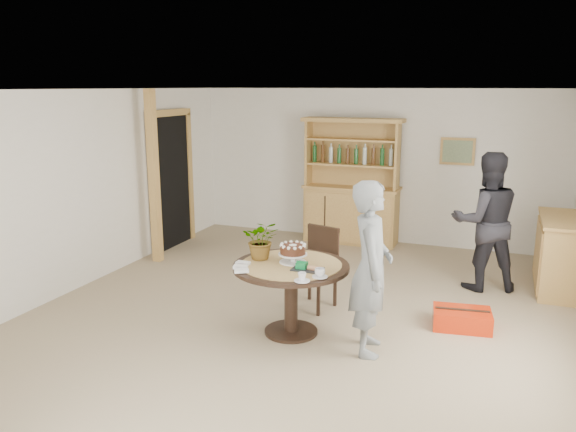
# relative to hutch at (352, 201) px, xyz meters

# --- Properties ---
(ground) EXTENTS (7.00, 7.00, 0.00)m
(ground) POSITION_rel_hutch_xyz_m (0.30, -3.24, -0.69)
(ground) COLOR tan
(ground) RESTS_ON ground
(room_shell) EXTENTS (6.04, 7.04, 2.52)m
(room_shell) POSITION_rel_hutch_xyz_m (0.30, -3.23, 1.05)
(room_shell) COLOR white
(room_shell) RESTS_ON ground
(doorway) EXTENTS (0.13, 1.10, 2.18)m
(doorway) POSITION_rel_hutch_xyz_m (-2.63, -1.24, 0.42)
(doorway) COLOR black
(doorway) RESTS_ON ground
(pine_post) EXTENTS (0.12, 0.12, 2.50)m
(pine_post) POSITION_rel_hutch_xyz_m (-2.40, -2.04, 0.56)
(pine_post) COLOR tan
(pine_post) RESTS_ON ground
(hutch) EXTENTS (1.62, 0.54, 2.04)m
(hutch) POSITION_rel_hutch_xyz_m (0.00, 0.00, 0.00)
(hutch) COLOR tan
(hutch) RESTS_ON ground
(sideboard) EXTENTS (0.54, 1.26, 0.94)m
(sideboard) POSITION_rel_hutch_xyz_m (3.04, -1.24, -0.22)
(sideboard) COLOR tan
(sideboard) RESTS_ON ground
(dining_table) EXTENTS (1.20, 1.20, 0.76)m
(dining_table) POSITION_rel_hutch_xyz_m (0.33, -3.66, -0.08)
(dining_table) COLOR black
(dining_table) RESTS_ON ground
(dining_chair) EXTENTS (0.51, 0.51, 0.95)m
(dining_chair) POSITION_rel_hutch_xyz_m (0.35, -2.84, -0.15)
(dining_chair) COLOR black
(dining_chair) RESTS_ON ground
(birthday_cake) EXTENTS (0.30, 0.30, 0.20)m
(birthday_cake) POSITION_rel_hutch_xyz_m (0.33, -3.61, 0.19)
(birthday_cake) COLOR white
(birthday_cake) RESTS_ON dining_table
(flower_vase) EXTENTS (0.47, 0.44, 0.42)m
(flower_vase) POSITION_rel_hutch_xyz_m (-0.02, -3.61, 0.28)
(flower_vase) COLOR #3F7233
(flower_vase) RESTS_ON dining_table
(gift_tray) EXTENTS (0.30, 0.20, 0.08)m
(gift_tray) POSITION_rel_hutch_xyz_m (0.55, -3.79, 0.10)
(gift_tray) COLOR black
(gift_tray) RESTS_ON dining_table
(coffee_cup_a) EXTENTS (0.15, 0.15, 0.09)m
(coffee_cup_a) POSITION_rel_hutch_xyz_m (0.73, -3.94, 0.11)
(coffee_cup_a) COLOR silver
(coffee_cup_a) RESTS_ON dining_table
(coffee_cup_b) EXTENTS (0.15, 0.15, 0.08)m
(coffee_cup_b) POSITION_rel_hutch_xyz_m (0.61, -4.11, 0.11)
(coffee_cup_b) COLOR silver
(coffee_cup_b) RESTS_ON dining_table
(napkins) EXTENTS (0.24, 0.33, 0.03)m
(napkins) POSITION_rel_hutch_xyz_m (-0.08, -3.98, 0.09)
(napkins) COLOR white
(napkins) RESTS_ON dining_table
(teen_boy) EXTENTS (0.54, 0.69, 1.69)m
(teen_boy) POSITION_rel_hutch_xyz_m (1.18, -3.76, 0.16)
(teen_boy) COLOR slate
(teen_boy) RESTS_ON ground
(adult_person) EXTENTS (1.03, 0.91, 1.76)m
(adult_person) POSITION_rel_hutch_xyz_m (2.13, -1.52, 0.19)
(adult_person) COLOR black
(adult_person) RESTS_ON ground
(red_suitcase) EXTENTS (0.65, 0.48, 0.21)m
(red_suitcase) POSITION_rel_hutch_xyz_m (2.00, -2.89, -0.59)
(red_suitcase) COLOR red
(red_suitcase) RESTS_ON ground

